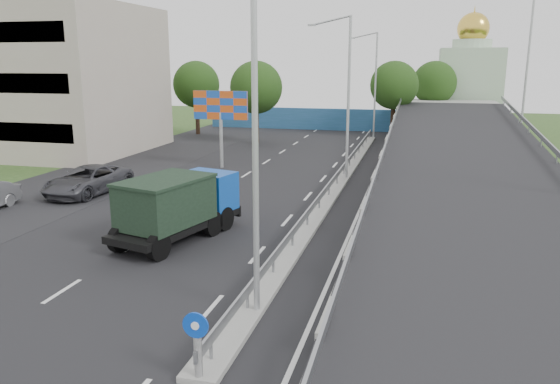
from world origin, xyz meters
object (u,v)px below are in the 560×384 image
(dump_truck, at_px, (178,204))
(sign_bollard, at_px, (197,344))
(church, at_px, (469,81))
(parked_car_c, at_px, (88,180))
(lamp_post_mid, at_px, (346,89))
(lamp_post_near, at_px, (249,123))
(lamp_post_far, at_px, (374,79))
(billboard, at_px, (221,110))

(dump_truck, bearing_deg, sign_bollard, -48.62)
(church, bearing_deg, sign_bollard, -99.81)
(sign_bollard, height_order, parked_car_c, sign_bollard)
(church, xyz_separation_m, dump_truck, (-15.07, -47.81, -3.74))
(lamp_post_mid, distance_m, church, 35.41)
(parked_car_c, bearing_deg, lamp_post_mid, 34.07)
(lamp_post_near, bearing_deg, sign_bollard, -91.64)
(lamp_post_far, height_order, parked_car_c, lamp_post_far)
(sign_bollard, height_order, billboard, billboard)
(lamp_post_near, xyz_separation_m, lamp_post_mid, (0.00, 20.00, 0.00))
(lamp_post_near, relative_size, parked_car_c, 1.74)
(sign_bollard, xyz_separation_m, church, (10.00, 57.83, 4.28))
(billboard, bearing_deg, lamp_post_near, -67.51)
(parked_car_c, bearing_deg, lamp_post_near, -36.58)
(lamp_post_far, xyz_separation_m, dump_truck, (-5.18, -33.81, -4.24))
(parked_car_c, bearing_deg, sign_bollard, -44.42)
(billboard, height_order, parked_car_c, billboard)
(lamp_post_mid, relative_size, church, 0.73)
(lamp_post_near, bearing_deg, lamp_post_mid, 90.00)
(lamp_post_mid, bearing_deg, dump_truck, -110.56)
(church, height_order, dump_truck, church)
(church, xyz_separation_m, parked_car_c, (-23.70, -41.49, -4.50))
(lamp_post_near, xyz_separation_m, lamp_post_far, (0.00, 40.00, 0.00))
(sign_bollard, height_order, church, church)
(lamp_post_mid, xyz_separation_m, church, (9.89, 34.00, -0.50))
(parked_car_c, bearing_deg, church, 65.85)
(lamp_post_far, bearing_deg, lamp_post_near, -90.00)
(lamp_post_mid, distance_m, parked_car_c, 16.49)
(lamp_post_mid, height_order, parked_car_c, lamp_post_mid)
(lamp_post_mid, relative_size, parked_car_c, 1.74)
(sign_bollard, height_order, lamp_post_mid, lamp_post_mid)
(lamp_post_far, height_order, dump_truck, lamp_post_far)
(lamp_post_mid, bearing_deg, lamp_post_near, -90.00)
(dump_truck, height_order, parked_car_c, dump_truck)
(parked_car_c, bearing_deg, lamp_post_far, 68.92)
(billboard, bearing_deg, lamp_post_mid, -12.38)
(lamp_post_mid, bearing_deg, church, 73.78)
(sign_bollard, relative_size, church, 0.12)
(lamp_post_near, relative_size, lamp_post_far, 1.00)
(lamp_post_far, xyz_separation_m, parked_car_c, (-13.81, -27.49, -5.00))
(sign_bollard, xyz_separation_m, billboard, (-9.00, 25.83, 3.15))
(lamp_post_far, bearing_deg, lamp_post_mid, -90.00)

